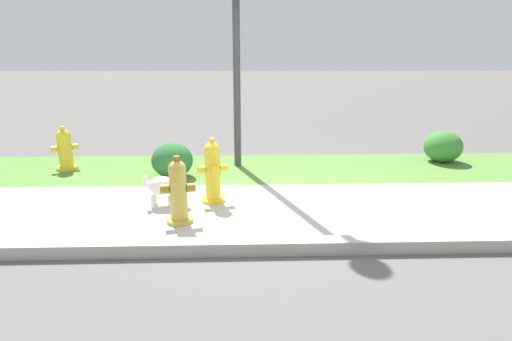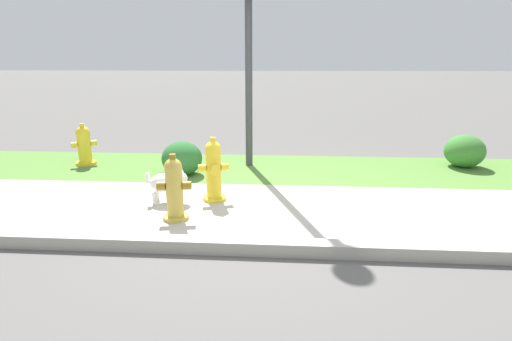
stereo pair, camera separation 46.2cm
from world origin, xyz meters
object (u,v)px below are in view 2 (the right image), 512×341
at_px(fire_hydrant_across_street, 84,145).
at_px(shrub_bush_far_verge, 182,158).
at_px(small_white_dog, 168,183).
at_px(fire_hydrant_mid_block, 214,171).
at_px(fire_hydrant_far_end, 174,189).
at_px(shrub_bush_mid_verge, 465,151).

relative_size(fire_hydrant_across_street, shrub_bush_far_verge, 1.14).
bearing_deg(small_white_dog, shrub_bush_far_verge, 88.60).
bearing_deg(small_white_dog, fire_hydrant_mid_block, 4.06).
bearing_deg(fire_hydrant_far_end, shrub_bush_mid_verge, 23.03).
height_order(fire_hydrant_mid_block, small_white_dog, fire_hydrant_mid_block).
xyz_separation_m(fire_hydrant_mid_block, small_white_dog, (-0.53, -0.11, -0.13)).
bearing_deg(fire_hydrant_far_end, fire_hydrant_mid_block, 54.39).
relative_size(small_white_dog, shrub_bush_far_verge, 0.84).
xyz_separation_m(fire_hydrant_far_end, fire_hydrant_across_street, (-2.06, 2.17, -0.02)).
relative_size(fire_hydrant_far_end, shrub_bush_mid_verge, 1.18).
relative_size(small_white_dog, shrub_bush_mid_verge, 0.82).
bearing_deg(shrub_bush_mid_verge, fire_hydrant_across_street, -177.43).
bearing_deg(shrub_bush_mid_verge, shrub_bush_far_verge, -170.04).
height_order(shrub_bush_mid_verge, shrub_bush_far_verge, shrub_bush_mid_verge).
bearing_deg(shrub_bush_far_verge, small_white_dog, -83.87).
relative_size(fire_hydrant_across_street, fire_hydrant_mid_block, 0.87).
relative_size(fire_hydrant_across_street, small_white_dog, 1.36).
bearing_deg(fire_hydrant_across_street, fire_hydrant_mid_block, -70.76).
xyz_separation_m(fire_hydrant_far_end, small_white_dog, (-0.22, 0.50, -0.10)).
distance_m(fire_hydrant_far_end, small_white_dog, 0.55).
bearing_deg(fire_hydrant_across_street, fire_hydrant_far_end, -83.80).
xyz_separation_m(fire_hydrant_across_street, small_white_dog, (1.84, -1.68, -0.07)).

